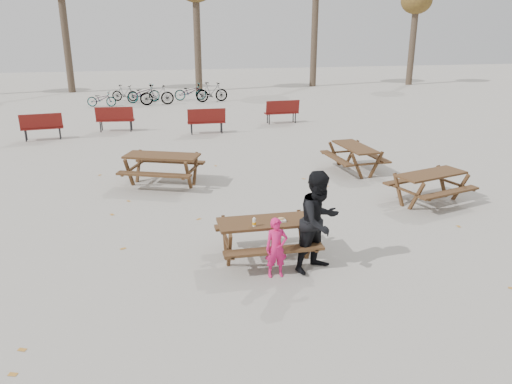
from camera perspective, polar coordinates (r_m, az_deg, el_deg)
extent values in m
plane|color=gray|center=(9.54, 1.20, -7.61)|extent=(80.00, 80.00, 0.00)
cube|color=#372114|center=(9.23, 1.24, -3.44)|extent=(1.80, 0.70, 0.05)
cube|color=#372114|center=(8.82, 2.08, -6.69)|extent=(1.80, 0.25, 0.05)
cube|color=#372114|center=(9.89, 0.46, -3.75)|extent=(1.80, 0.25, 0.05)
cylinder|color=#372114|center=(9.00, -3.06, -6.78)|extent=(0.08, 0.08, 0.73)
cylinder|color=#372114|center=(9.53, -3.60, -5.24)|extent=(0.08, 0.08, 0.73)
cylinder|color=#372114|center=(9.31, 6.16, -5.95)|extent=(0.08, 0.08, 0.73)
cylinder|color=#372114|center=(9.83, 5.12, -4.52)|extent=(0.08, 0.08, 0.73)
cube|color=white|center=(9.18, 2.86, -3.30)|extent=(0.18, 0.11, 0.03)
ellipsoid|color=tan|center=(9.17, 2.87, -3.06)|extent=(0.14, 0.06, 0.05)
cylinder|color=silver|center=(8.95, -0.21, -3.50)|extent=(0.06, 0.06, 0.15)
cylinder|color=orange|center=(8.95, -0.21, -3.60)|extent=(0.07, 0.07, 0.05)
cylinder|color=white|center=(8.91, -0.21, -2.99)|extent=(0.03, 0.03, 0.02)
imported|color=#D31A60|center=(8.70, 2.34, -6.39)|extent=(0.40, 0.26, 1.08)
imported|color=black|center=(8.86, 7.24, -3.36)|extent=(1.12, 1.04, 1.85)
imported|color=black|center=(27.99, -17.25, 10.13)|extent=(1.58, 0.77, 0.79)
imported|color=black|center=(29.57, -14.77, 10.89)|extent=(1.56, 0.89, 0.91)
imported|color=black|center=(28.87, -12.75, 10.94)|extent=(1.99, 1.27, 0.99)
imported|color=black|center=(27.76, -11.27, 10.84)|extent=(1.83, 0.61, 1.09)
imported|color=black|center=(29.24, -7.52, 11.29)|extent=(1.85, 0.75, 0.95)
imported|color=black|center=(28.45, -5.07, 11.31)|extent=(1.87, 0.81, 1.09)
cylinder|color=#382B21|center=(34.23, -20.87, 15.86)|extent=(0.44, 0.44, 6.30)
cylinder|color=#382B21|center=(32.98, -6.70, 16.54)|extent=(0.44, 0.44, 5.95)
cylinder|color=#382B21|center=(35.55, 6.69, 17.26)|extent=(0.44, 0.44, 6.65)
cylinder|color=#382B21|center=(37.86, 17.41, 15.60)|extent=(0.44, 0.44, 5.25)
ellipsoid|color=brown|center=(37.85, 17.88, 20.11)|extent=(2.10, 2.10, 1.79)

